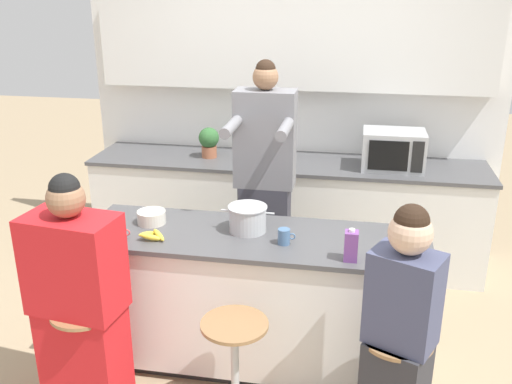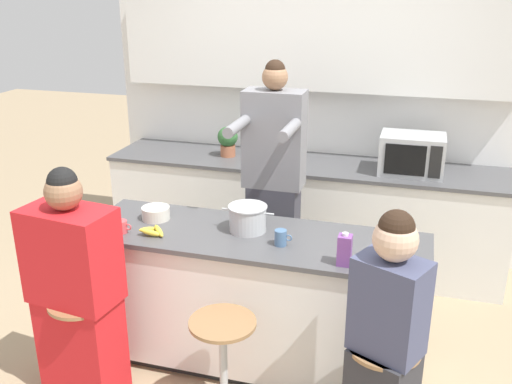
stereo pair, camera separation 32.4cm
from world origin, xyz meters
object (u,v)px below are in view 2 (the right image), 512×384
bar_stool_leftmost (86,346)px  person_cooking (273,193)px  bar_stool_center (224,369)px  juice_carton (345,250)px  kitchen_island (253,299)px  coffee_cup_far (121,227)px  fruit_bowl (156,213)px  microwave (412,154)px  cooking_pot (248,218)px  person_wrapped_blanket (76,295)px  potted_plant (228,140)px  coffee_cup_near (281,238)px  person_seated_near (385,349)px  banana_bunch (153,231)px

bar_stool_leftmost → person_cooking: person_cooking is taller
bar_stool_center → juice_carton: bearing=30.6°
juice_carton → kitchen_island: bearing=158.7°
coffee_cup_far → fruit_bowl: bearing=66.9°
kitchen_island → microwave: microwave is taller
bar_stool_center → person_cooking: (-0.05, 1.22, 0.57)m
bar_stool_center → cooking_pot: bearing=94.6°
person_wrapped_blanket → juice_carton: size_ratio=7.65×
fruit_bowl → potted_plant: 1.41m
person_wrapped_blanket → cooking_pot: (0.80, 0.63, 0.30)m
bar_stool_leftmost → bar_stool_center: same height
bar_stool_leftmost → person_wrapped_blanket: bearing=158.7°
cooking_pot → coffee_cup_far: (-0.72, -0.24, -0.04)m
coffee_cup_near → juice_carton: bearing=-19.8°
person_wrapped_blanket → kitchen_island: bearing=41.2°
bar_stool_leftmost → bar_stool_center: bearing=1.8°
juice_carton → microwave: bearing=80.2°
person_wrapped_blanket → coffee_cup_near: size_ratio=13.73×
cooking_pot → juice_carton: juice_carton is taller
person_seated_near → person_cooking: bearing=150.5°
person_cooking → cooking_pot: (-0.00, -0.60, 0.06)m
banana_bunch → microwave: 2.14m
microwave → potted_plant: 1.51m
person_seated_near → banana_bunch: size_ratio=7.71×
person_wrapped_blanket → person_seated_near: person_wrapped_blanket is taller
person_seated_near → banana_bunch: (-1.40, 0.41, 0.26)m
cooking_pot → potted_plant: size_ratio=1.26×
coffee_cup_far → microwave: microwave is taller
person_wrapped_blanket → potted_plant: (0.20, 2.04, 0.38)m
bar_stool_leftmost → fruit_bowl: (0.17, 0.65, 0.58)m
kitchen_island → microwave: bearing=59.1°
kitchen_island → juice_carton: 0.80m
bar_stool_center → fruit_bowl: bearing=136.6°
bar_stool_leftmost → coffee_cup_near: coffee_cup_near is taller
juice_carton → cooking_pot: bearing=155.7°
kitchen_island → person_seated_near: person_seated_near is taller
kitchen_island → bar_stool_leftmost: bearing=-144.6°
person_seated_near → fruit_bowl: (-1.49, 0.64, 0.28)m
juice_carton → person_wrapped_blanket: bearing=-166.1°
coffee_cup_far → bar_stool_leftmost: bearing=-98.3°
kitchen_island → person_seated_near: 1.03m
cooking_pot → banana_bunch: 0.57m
bar_stool_leftmost → coffee_cup_far: size_ratio=5.94×
bar_stool_center → person_cooking: bearing=92.2°
bar_stool_center → fruit_bowl: size_ratio=3.60×
person_wrapped_blanket → coffee_cup_near: bearing=32.4°
bar_stool_center → person_wrapped_blanket: (-0.85, -0.02, 0.32)m
microwave → potted_plant: microwave is taller
person_cooking → juice_carton: size_ratio=9.94×
bar_stool_leftmost → coffee_cup_far: (0.06, 0.40, 0.58)m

